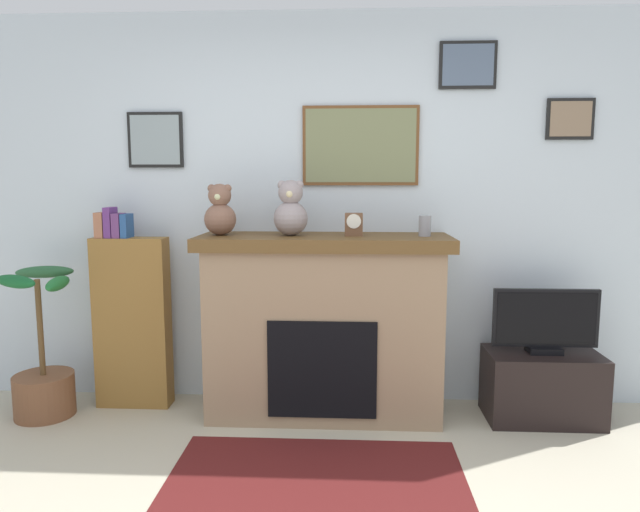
{
  "coord_description": "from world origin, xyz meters",
  "views": [
    {
      "loc": [
        0.18,
        -1.89,
        1.51
      ],
      "look_at": [
        -0.01,
        1.68,
        1.03
      ],
      "focal_mm": 32.01,
      "sensor_mm": 36.0,
      "label": 1
    }
  ],
  "objects_px": {
    "fireplace": "(324,325)",
    "bookshelf": "(132,318)",
    "television": "(545,322)",
    "candle_jar": "(425,226)",
    "mantel_clock": "(354,224)",
    "teddy_bear_brown": "(291,211)",
    "teddy_bear_cream": "(220,212)",
    "potted_plant": "(44,373)",
    "tv_stand": "(542,386)"
  },
  "relations": [
    {
      "from": "bookshelf",
      "to": "television",
      "type": "xyz_separation_m",
      "value": [
        2.67,
        -0.1,
        0.03
      ]
    },
    {
      "from": "mantel_clock",
      "to": "teddy_bear_brown",
      "type": "relative_size",
      "value": 0.41
    },
    {
      "from": "potted_plant",
      "to": "tv_stand",
      "type": "relative_size",
      "value": 1.36
    },
    {
      "from": "television",
      "to": "teddy_bear_cream",
      "type": "height_order",
      "value": "teddy_bear_cream"
    },
    {
      "from": "fireplace",
      "to": "television",
      "type": "relative_size",
      "value": 2.44
    },
    {
      "from": "tv_stand",
      "to": "bookshelf",
      "type": "bearing_deg",
      "value": 177.85
    },
    {
      "from": "fireplace",
      "to": "bookshelf",
      "type": "xyz_separation_m",
      "value": [
        -1.28,
        0.07,
        0.01
      ]
    },
    {
      "from": "teddy_bear_brown",
      "to": "teddy_bear_cream",
      "type": "bearing_deg",
      "value": 180.0
    },
    {
      "from": "tv_stand",
      "to": "mantel_clock",
      "type": "relative_size",
      "value": 4.88
    },
    {
      "from": "bookshelf",
      "to": "tv_stand",
      "type": "xyz_separation_m",
      "value": [
        2.67,
        -0.1,
        -0.38
      ]
    },
    {
      "from": "teddy_bear_cream",
      "to": "teddy_bear_brown",
      "type": "relative_size",
      "value": 0.93
    },
    {
      "from": "candle_jar",
      "to": "mantel_clock",
      "type": "distance_m",
      "value": 0.44
    },
    {
      "from": "mantel_clock",
      "to": "teddy_bear_cream",
      "type": "bearing_deg",
      "value": 179.92
    },
    {
      "from": "mantel_clock",
      "to": "fireplace",
      "type": "bearing_deg",
      "value": 174.06
    },
    {
      "from": "candle_jar",
      "to": "teddy_bear_brown",
      "type": "relative_size",
      "value": 0.37
    },
    {
      "from": "teddy_bear_brown",
      "to": "television",
      "type": "bearing_deg",
      "value": -0.61
    },
    {
      "from": "fireplace",
      "to": "teddy_bear_cream",
      "type": "relative_size",
      "value": 4.89
    },
    {
      "from": "tv_stand",
      "to": "teddy_bear_brown",
      "type": "xyz_separation_m",
      "value": [
        -1.59,
        0.02,
        1.1
      ]
    },
    {
      "from": "bookshelf",
      "to": "mantel_clock",
      "type": "distance_m",
      "value": 1.6
    },
    {
      "from": "bookshelf",
      "to": "teddy_bear_cream",
      "type": "xyz_separation_m",
      "value": [
        0.63,
        -0.08,
        0.71
      ]
    },
    {
      "from": "bookshelf",
      "to": "teddy_bear_brown",
      "type": "bearing_deg",
      "value": -4.5
    },
    {
      "from": "bookshelf",
      "to": "tv_stand",
      "type": "relative_size",
      "value": 1.92
    },
    {
      "from": "television",
      "to": "teddy_bear_cream",
      "type": "relative_size",
      "value": 2.0
    },
    {
      "from": "mantel_clock",
      "to": "bookshelf",
      "type": "bearing_deg",
      "value": 176.66
    },
    {
      "from": "potted_plant",
      "to": "teddy_bear_cream",
      "type": "bearing_deg",
      "value": 5.86
    },
    {
      "from": "potted_plant",
      "to": "television",
      "type": "xyz_separation_m",
      "value": [
        3.18,
        0.1,
        0.35
      ]
    },
    {
      "from": "tv_stand",
      "to": "teddy_bear_cream",
      "type": "xyz_separation_m",
      "value": [
        -2.04,
        0.02,
        1.09
      ]
    },
    {
      "from": "television",
      "to": "candle_jar",
      "type": "xyz_separation_m",
      "value": [
        -0.76,
        0.02,
        0.59
      ]
    },
    {
      "from": "bookshelf",
      "to": "mantel_clock",
      "type": "xyz_separation_m",
      "value": [
        1.47,
        -0.09,
        0.64
      ]
    },
    {
      "from": "candle_jar",
      "to": "mantel_clock",
      "type": "height_order",
      "value": "mantel_clock"
    },
    {
      "from": "bookshelf",
      "to": "tv_stand",
      "type": "height_order",
      "value": "bookshelf"
    },
    {
      "from": "television",
      "to": "teddy_bear_cream",
      "type": "distance_m",
      "value": 2.15
    },
    {
      "from": "television",
      "to": "potted_plant",
      "type": "bearing_deg",
      "value": -178.19
    },
    {
      "from": "potted_plant",
      "to": "teddy_bear_cream",
      "type": "height_order",
      "value": "teddy_bear_cream"
    },
    {
      "from": "candle_jar",
      "to": "teddy_bear_cream",
      "type": "relative_size",
      "value": 0.39
    },
    {
      "from": "bookshelf",
      "to": "candle_jar",
      "type": "distance_m",
      "value": 2.01
    },
    {
      "from": "potted_plant",
      "to": "tv_stand",
      "type": "height_order",
      "value": "potted_plant"
    },
    {
      "from": "fireplace",
      "to": "teddy_bear_brown",
      "type": "bearing_deg",
      "value": -175.03
    },
    {
      "from": "fireplace",
      "to": "television",
      "type": "height_order",
      "value": "fireplace"
    },
    {
      "from": "teddy_bear_cream",
      "to": "teddy_bear_brown",
      "type": "height_order",
      "value": "teddy_bear_brown"
    },
    {
      "from": "bookshelf",
      "to": "television",
      "type": "relative_size",
      "value": 2.06
    },
    {
      "from": "fireplace",
      "to": "mantel_clock",
      "type": "distance_m",
      "value": 0.67
    },
    {
      "from": "teddy_bear_brown",
      "to": "bookshelf",
      "type": "bearing_deg",
      "value": 175.5
    },
    {
      "from": "fireplace",
      "to": "television",
      "type": "bearing_deg",
      "value": -1.45
    },
    {
      "from": "fireplace",
      "to": "television",
      "type": "distance_m",
      "value": 1.38
    },
    {
      "from": "candle_jar",
      "to": "teddy_bear_cream",
      "type": "distance_m",
      "value": 1.28
    },
    {
      "from": "bookshelf",
      "to": "fireplace",
      "type": "bearing_deg",
      "value": -2.97
    },
    {
      "from": "mantel_clock",
      "to": "teddy_bear_cream",
      "type": "height_order",
      "value": "teddy_bear_cream"
    },
    {
      "from": "potted_plant",
      "to": "candle_jar",
      "type": "height_order",
      "value": "candle_jar"
    },
    {
      "from": "fireplace",
      "to": "bookshelf",
      "type": "relative_size",
      "value": 1.18
    }
  ]
}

